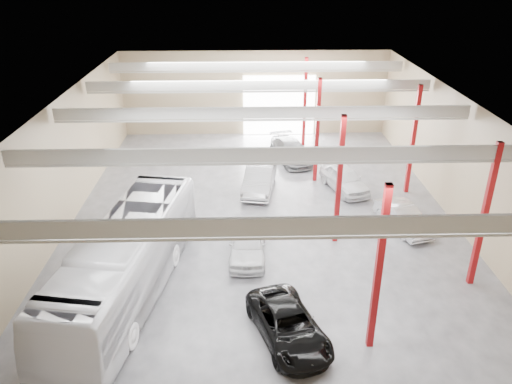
{
  "coord_description": "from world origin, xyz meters",
  "views": [
    {
      "loc": [
        -1.11,
        -25.07,
        13.93
      ],
      "look_at": [
        -0.4,
        -0.43,
        2.2
      ],
      "focal_mm": 35.0,
      "sensor_mm": 36.0,
      "label": 1
    }
  ],
  "objects_px": {
    "car_right_near": "(403,217)",
    "black_sedan": "(288,325)",
    "car_row_a": "(247,243)",
    "car_row_b": "(259,178)",
    "car_row_c": "(291,151)",
    "coach_bus": "(127,260)",
    "car_right_far": "(344,179)"
  },
  "relations": [
    {
      "from": "car_right_near",
      "to": "black_sedan",
      "type": "bearing_deg",
      "value": -145.32
    },
    {
      "from": "car_row_a",
      "to": "car_row_b",
      "type": "height_order",
      "value": "car_row_b"
    },
    {
      "from": "car_row_c",
      "to": "coach_bus",
      "type": "bearing_deg",
      "value": -133.13
    },
    {
      "from": "car_row_b",
      "to": "car_right_far",
      "type": "distance_m",
      "value": 5.54
    },
    {
      "from": "car_row_a",
      "to": "car_right_far",
      "type": "xyz_separation_m",
      "value": [
        6.42,
        7.8,
        0.01
      ]
    },
    {
      "from": "coach_bus",
      "to": "car_right_near",
      "type": "height_order",
      "value": "coach_bus"
    },
    {
      "from": "black_sedan",
      "to": "car_right_far",
      "type": "xyz_separation_m",
      "value": [
        4.88,
        13.96,
        0.1
      ]
    },
    {
      "from": "car_right_near",
      "to": "car_row_a",
      "type": "bearing_deg",
      "value": -179.32
    },
    {
      "from": "black_sedan",
      "to": "coach_bus",
      "type": "bearing_deg",
      "value": 137.54
    },
    {
      "from": "car_row_c",
      "to": "car_right_far",
      "type": "distance_m",
      "value": 6.08
    },
    {
      "from": "coach_bus",
      "to": "car_row_a",
      "type": "relative_size",
      "value": 2.84
    },
    {
      "from": "car_row_a",
      "to": "car_row_b",
      "type": "xyz_separation_m",
      "value": [
        0.88,
        7.89,
        0.07
      ]
    },
    {
      "from": "coach_bus",
      "to": "black_sedan",
      "type": "relative_size",
      "value": 2.61
    },
    {
      "from": "car_row_c",
      "to": "car_right_near",
      "type": "distance_m",
      "value": 11.75
    },
    {
      "from": "car_row_a",
      "to": "car_right_near",
      "type": "bearing_deg",
      "value": 18.55
    },
    {
      "from": "black_sedan",
      "to": "car_right_near",
      "type": "bearing_deg",
      "value": 33.08
    },
    {
      "from": "coach_bus",
      "to": "car_right_near",
      "type": "bearing_deg",
      "value": 31.19
    },
    {
      "from": "car_row_a",
      "to": "car_row_c",
      "type": "xyz_separation_m",
      "value": [
        3.42,
        13.09,
        -0.0
      ]
    },
    {
      "from": "black_sedan",
      "to": "car_row_b",
      "type": "xyz_separation_m",
      "value": [
        -0.66,
        14.04,
        0.15
      ]
    },
    {
      "from": "coach_bus",
      "to": "car_right_far",
      "type": "xyz_separation_m",
      "value": [
        11.78,
        10.75,
        -0.99
      ]
    },
    {
      "from": "car_row_c",
      "to": "car_right_near",
      "type": "height_order",
      "value": "car_row_c"
    },
    {
      "from": "coach_bus",
      "to": "car_row_b",
      "type": "xyz_separation_m",
      "value": [
        6.24,
        10.83,
        -0.94
      ]
    },
    {
      "from": "black_sedan",
      "to": "car_right_far",
      "type": "relative_size",
      "value": 1.07
    },
    {
      "from": "coach_bus",
      "to": "car_row_b",
      "type": "bearing_deg",
      "value": 69.76
    },
    {
      "from": "car_right_far",
      "to": "black_sedan",
      "type": "bearing_deg",
      "value": -125.74
    },
    {
      "from": "black_sedan",
      "to": "car_right_far",
      "type": "height_order",
      "value": "car_right_far"
    },
    {
      "from": "car_right_near",
      "to": "car_right_far",
      "type": "relative_size",
      "value": 0.91
    },
    {
      "from": "coach_bus",
      "to": "car_row_a",
      "type": "height_order",
      "value": "coach_bus"
    },
    {
      "from": "black_sedan",
      "to": "car_right_far",
      "type": "bearing_deg",
      "value": 53.2
    },
    {
      "from": "car_right_near",
      "to": "car_right_far",
      "type": "height_order",
      "value": "car_right_far"
    },
    {
      "from": "car_row_a",
      "to": "car_row_c",
      "type": "distance_m",
      "value": 13.53
    },
    {
      "from": "car_row_a",
      "to": "car_right_near",
      "type": "xyz_separation_m",
      "value": [
        8.73,
        2.6,
        -0.08
      ]
    }
  ]
}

